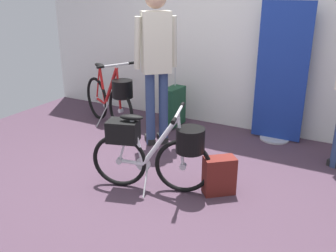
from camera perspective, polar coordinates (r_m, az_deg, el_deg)
ground_plane at (r=3.55m, az=-2.12°, el=-9.96°), size 6.02×6.02×0.00m
back_wall at (r=4.96m, az=10.46°, el=17.34°), size 6.02×0.10×3.11m
floor_banner_stand at (r=4.66m, az=16.85°, el=6.55°), size 0.60×0.36×1.66m
folding_bike_foreground at (r=3.40m, az=-1.92°, el=-3.39°), size 1.10×0.55×0.80m
display_bike_left at (r=5.00m, az=-8.56°, el=4.30°), size 1.19×0.67×0.91m
visitor_browsing at (r=4.29m, az=-1.81°, el=10.56°), size 0.41×0.40×1.82m
rolling_suitcase at (r=5.07m, az=0.84°, el=3.07°), size 0.20×0.37×0.83m
backpack_on_floor at (r=3.48m, az=7.80°, el=-7.52°), size 0.32×0.31×0.36m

